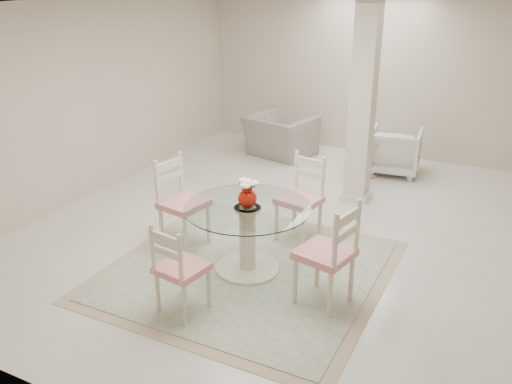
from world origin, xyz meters
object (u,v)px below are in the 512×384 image
at_px(dining_table, 248,239).
at_px(dining_chair_north, 303,192).
at_px(dining_chair_west, 179,195).
at_px(armchair_white, 395,151).
at_px(side_table, 362,159).
at_px(column, 363,105).
at_px(red_vase, 247,193).
at_px(dining_chair_east, 332,247).
at_px(recliner_taupe, 280,136).
at_px(dining_chair_south, 177,264).

relative_size(dining_table, dining_chair_north, 1.15).
distance_m(dining_chair_north, dining_chair_west, 1.45).
relative_size(armchair_white, side_table, 1.43).
height_order(column, red_vase, column).
distance_m(red_vase, dining_chair_east, 1.06).
distance_m(recliner_taupe, armchair_white, 1.99).
bearing_deg(column, recliner_taupe, 143.70).
distance_m(dining_chair_west, dining_chair_south, 1.45).
distance_m(column, dining_chair_east, 2.86).
height_order(dining_chair_east, dining_chair_west, dining_chair_east).
relative_size(column, dining_chair_east, 2.27).
relative_size(dining_table, dining_chair_east, 1.10).
bearing_deg(recliner_taupe, column, 156.68).
relative_size(dining_chair_east, recliner_taupe, 1.09).
bearing_deg(column, dining_table, -100.14).
distance_m(dining_table, side_table, 3.49).
height_order(dining_table, recliner_taupe, dining_table).
xyz_separation_m(red_vase, recliner_taupe, (-1.33, 3.81, -0.55)).
relative_size(column, recliner_taupe, 2.48).
bearing_deg(recliner_taupe, red_vase, 122.31).
xyz_separation_m(recliner_taupe, side_table, (1.57, -0.33, -0.10)).
xyz_separation_m(column, red_vase, (-0.45, -2.50, -0.44)).
relative_size(dining_table, dining_chair_south, 1.27).
height_order(red_vase, dining_chair_south, red_vase).
bearing_deg(dining_chair_east, dining_chair_west, -89.76).
bearing_deg(column, dining_chair_east, -78.39).
height_order(dining_chair_south, armchair_white, dining_chair_south).
height_order(dining_chair_east, armchair_white, dining_chair_east).
bearing_deg(dining_chair_south, dining_table, -92.91).
bearing_deg(dining_table, dining_chair_north, 77.93).
bearing_deg(dining_chair_west, column, -22.42).
bearing_deg(dining_table, dining_chair_south, -101.92).
relative_size(dining_chair_west, dining_chair_south, 1.14).
bearing_deg(dining_chair_west, armchair_white, -14.80).
bearing_deg(column, dining_chair_north, -98.84).
height_order(red_vase, dining_chair_west, dining_chair_west).
bearing_deg(red_vase, column, 79.88).
relative_size(recliner_taupe, armchair_white, 1.38).
relative_size(red_vase, side_table, 0.55).
xyz_separation_m(column, armchair_white, (0.21, 1.32, -0.99)).
bearing_deg(dining_chair_west, dining_table, -91.97).
bearing_deg(side_table, recliner_taupe, 168.20).
xyz_separation_m(dining_chair_south, recliner_taupe, (-1.12, 4.80, -0.19)).
distance_m(dining_table, red_vase, 0.52).
bearing_deg(column, dining_chair_west, -122.42).
relative_size(red_vase, armchair_white, 0.38).
height_order(column, dining_chair_north, column).
height_order(dining_chair_south, recliner_taupe, dining_chair_south).
distance_m(column, recliner_taupe, 2.42).
relative_size(column, red_vase, 8.88).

